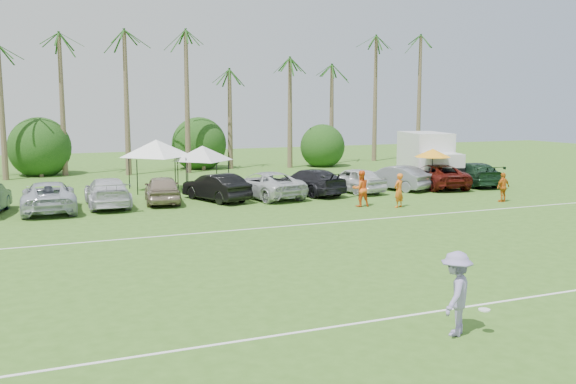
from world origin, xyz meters
name	(u,v)px	position (x,y,z in m)	size (l,w,h in m)	color
ground	(411,352)	(0.00, 0.00, 0.00)	(120.00, 120.00, 0.00)	#39651E
field_lines	(273,265)	(0.00, 8.00, 0.01)	(80.00, 12.10, 0.01)	white
palm_tree_3	(3,32)	(-8.00, 38.00, 10.06)	(2.40, 2.40, 11.90)	brown
palm_tree_4	(66,72)	(-4.00, 38.00, 7.48)	(2.40, 2.40, 8.90)	brown
palm_tree_5	(123,61)	(0.00, 38.00, 8.35)	(2.40, 2.40, 9.90)	brown
palm_tree_6	(176,50)	(4.00, 38.00, 9.21)	(2.40, 2.40, 10.90)	brown
palm_tree_7	(226,41)	(8.00, 38.00, 10.06)	(2.40, 2.40, 11.90)	brown
palm_tree_8	(285,76)	(13.00, 38.00, 7.48)	(2.40, 2.40, 8.90)	brown
palm_tree_9	(340,66)	(18.00, 38.00, 8.35)	(2.40, 2.40, 9.90)	brown
palm_tree_10	(391,57)	(23.00, 38.00, 9.21)	(2.40, 2.40, 10.90)	brown
palm_tree_11	(430,49)	(27.00, 38.00, 10.06)	(2.40, 2.40, 11.90)	brown
bush_tree_1	(40,151)	(-6.00, 39.00, 1.80)	(4.00, 4.00, 4.00)	brown
bush_tree_2	(200,147)	(6.00, 39.00, 1.80)	(4.00, 4.00, 4.00)	brown
bush_tree_3	(313,144)	(16.00, 39.00, 1.80)	(4.00, 4.00, 4.00)	brown
sideline_player_a	(399,190)	(10.22, 16.45, 0.87)	(0.63, 0.42, 1.73)	orange
sideline_player_b	(361,189)	(8.57, 17.44, 0.93)	(0.90, 0.70, 1.85)	orange
sideline_player_c	(503,187)	(16.37, 15.83, 0.79)	(0.93, 0.39, 1.59)	orange
box_truck	(429,156)	(17.93, 24.82, 1.75)	(3.91, 6.76, 3.28)	silver
canopy_tent_left	(156,140)	(0.22, 27.61, 3.08)	(4.44, 4.44, 3.59)	black
canopy_tent_right	(202,146)	(2.83, 26.74, 2.69)	(3.88, 3.88, 3.15)	black
market_umbrella	(433,153)	(15.91, 21.59, 2.23)	(2.24, 2.24, 2.49)	black
frisbee_player	(456,293)	(1.52, 0.50, 0.97)	(1.44, 1.36, 1.94)	#9083B9
parked_car_2	(49,196)	(-6.22, 22.01, 0.74)	(2.47, 5.35, 1.49)	#B3B8C3
parked_car_3	(107,192)	(-3.38, 22.45, 0.74)	(2.08, 5.13, 1.49)	silver
parked_car_4	(162,189)	(-0.54, 22.55, 0.74)	(1.76, 4.37, 1.49)	gray
parked_car_5	(216,187)	(2.30, 22.18, 0.74)	(1.57, 4.51, 1.49)	black
parked_car_6	(265,185)	(5.14, 22.12, 0.74)	(2.47, 5.35, 1.49)	silver
parked_car_7	(309,182)	(7.98, 22.43, 0.74)	(2.08, 5.13, 1.49)	black
parked_car_8	(354,180)	(10.82, 22.22, 0.74)	(1.76, 4.37, 1.49)	silver
parked_car_9	(395,178)	(13.67, 22.28, 0.74)	(1.57, 4.51, 1.49)	gray
parked_car_10	(435,176)	(16.51, 22.06, 0.74)	(2.47, 5.35, 1.49)	#52130D
parked_car_11	(472,174)	(19.35, 22.10, 0.74)	(2.08, 5.13, 1.49)	#15311C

